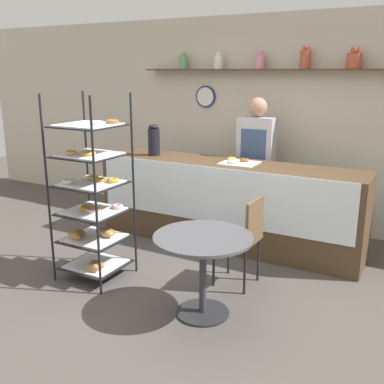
% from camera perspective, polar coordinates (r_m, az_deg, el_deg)
% --- Properties ---
extents(ground_plane, '(14.00, 14.00, 0.00)m').
position_cam_1_polar(ground_plane, '(4.39, -2.95, -12.07)').
color(ground_plane, '#4C4742').
extents(back_wall, '(10.00, 0.30, 2.70)m').
position_cam_1_polar(back_wall, '(6.06, 8.69, 8.92)').
color(back_wall, beige).
rests_on(back_wall, ground_plane).
extents(display_counter, '(3.14, 0.65, 0.99)m').
position_cam_1_polar(display_counter, '(5.29, 4.44, -1.47)').
color(display_counter, '#4C3823').
rests_on(display_counter, ground_plane).
extents(pastry_rack, '(0.60, 0.58, 1.81)m').
position_cam_1_polar(pastry_rack, '(4.44, -12.50, -1.09)').
color(pastry_rack, black).
rests_on(pastry_rack, ground_plane).
extents(person_worker, '(0.45, 0.23, 1.70)m').
position_cam_1_polar(person_worker, '(5.63, 8.10, 4.02)').
color(person_worker, '#282833').
rests_on(person_worker, ground_plane).
extents(cafe_table, '(0.82, 0.82, 0.71)m').
position_cam_1_polar(cafe_table, '(3.74, 1.40, -8.01)').
color(cafe_table, '#262628').
rests_on(cafe_table, ground_plane).
extents(cafe_chair, '(0.39, 0.39, 0.87)m').
position_cam_1_polar(cafe_chair, '(4.26, 6.78, -5.17)').
color(cafe_chair, black).
rests_on(cafe_chair, ground_plane).
extents(coffee_carafe, '(0.15, 0.15, 0.38)m').
position_cam_1_polar(coffee_carafe, '(5.58, -4.86, 6.57)').
color(coffee_carafe, black).
rests_on(coffee_carafe, display_counter).
extents(donut_tray_counter, '(0.40, 0.36, 0.05)m').
position_cam_1_polar(donut_tray_counter, '(5.13, 5.86, 3.83)').
color(donut_tray_counter, white).
rests_on(donut_tray_counter, display_counter).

